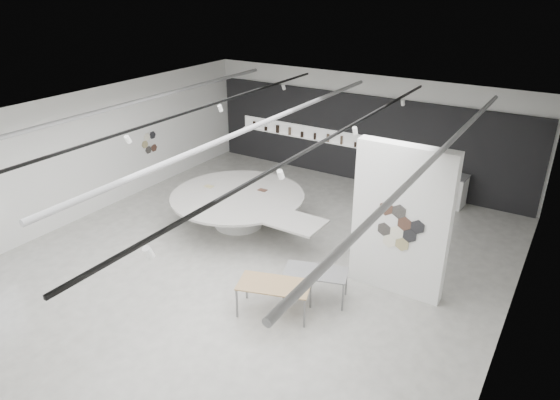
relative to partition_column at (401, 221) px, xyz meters
The scene contains 7 objects.
room 3.74m from the partition_column, 164.48° to the right, with size 12.02×14.02×3.82m.
back_wall_display 6.94m from the partition_column, 121.13° to the left, with size 11.80×0.27×3.10m.
partition_column is the anchor object (origin of this frame).
display_island 5.21m from the partition_column, behind, with size 5.04×3.99×1.00m.
sample_table_wood 3.19m from the partition_column, 130.01° to the right, with size 1.74×1.24×0.74m.
sample_table_stone 2.25m from the partition_column, 135.94° to the right, with size 1.58×1.12×0.73m.
kitchen_counter 5.70m from the partition_column, 96.11° to the left, with size 1.88×0.85×1.45m.
Camera 1 is at (6.50, -8.92, 6.88)m, focal length 32.00 mm.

